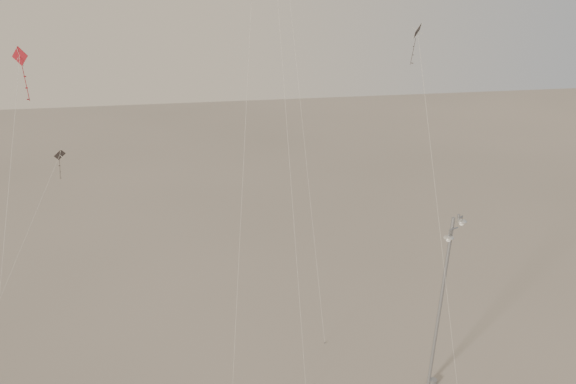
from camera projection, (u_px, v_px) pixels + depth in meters
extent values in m
cylinder|color=#989AA0|center=(433.00, 382.00, 34.80)|extent=(0.44, 0.44, 0.30)
cylinder|color=#989AA0|center=(440.00, 305.00, 33.15)|extent=(0.72, 0.18, 9.78)
cylinder|color=#989AA0|center=(459.00, 216.00, 31.52)|extent=(0.14, 0.14, 0.18)
cylinder|color=#989AA0|center=(460.00, 218.00, 31.76)|extent=(0.41, 0.40, 0.07)
cylinder|color=#989AA0|center=(462.00, 219.00, 32.01)|extent=(0.06, 0.06, 0.30)
ellipsoid|color=beige|center=(462.00, 222.00, 32.06)|extent=(0.52, 0.52, 0.18)
cylinder|color=#989AA0|center=(453.00, 229.00, 31.57)|extent=(0.58, 0.31, 0.07)
cylinder|color=#989AA0|center=(449.00, 234.00, 31.48)|extent=(0.06, 0.06, 0.40)
ellipsoid|color=beige|center=(449.00, 238.00, 31.55)|extent=(0.52, 0.52, 0.18)
cylinder|color=beige|center=(244.00, 160.00, 31.12)|extent=(3.00, 9.55, 24.99)
cylinder|color=beige|center=(279.00, 19.00, 32.62)|extent=(0.96, 10.83, 37.61)
cube|color=maroon|center=(20.00, 56.00, 23.54)|extent=(0.67, 0.48, 0.77)
cylinder|color=maroon|center=(26.00, 83.00, 24.04)|extent=(0.09, 0.21, 1.38)
cube|color=#332C2A|center=(418.00, 31.00, 29.67)|extent=(0.46, 0.62, 0.70)
cylinder|color=#332C2A|center=(413.00, 51.00, 30.00)|extent=(0.20, 0.06, 1.24)
cylinder|color=beige|center=(440.00, 234.00, 30.76)|extent=(1.80, 4.95, 18.57)
cylinder|color=beige|center=(299.00, 87.00, 39.77)|extent=(0.71, 13.62, 28.36)
cylinder|color=#989AA0|center=(325.00, 343.00, 38.47)|extent=(0.06, 0.06, 0.10)
cube|color=#332C2A|center=(60.00, 155.00, 33.85)|extent=(0.59, 0.29, 0.61)
cylinder|color=#332C2A|center=(60.00, 169.00, 34.22)|extent=(0.15, 0.14, 1.12)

